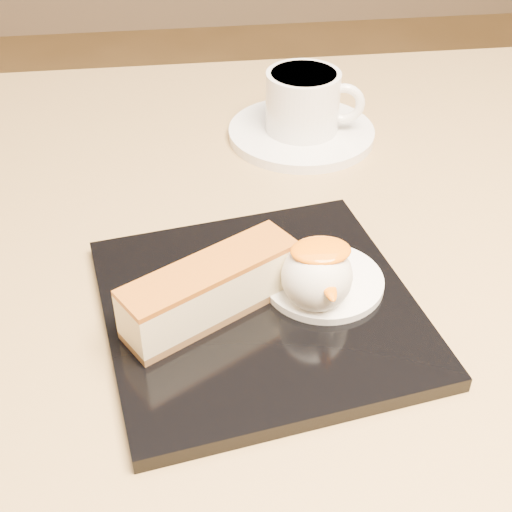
{
  "coord_description": "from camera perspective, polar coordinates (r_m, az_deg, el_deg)",
  "views": [
    {
      "loc": [
        -0.11,
        -0.45,
        1.08
      ],
      "look_at": [
        -0.05,
        -0.05,
        0.76
      ],
      "focal_mm": 50.0,
      "sensor_mm": 36.0,
      "label": 1
    }
  ],
  "objects": [
    {
      "name": "cheesecake",
      "position": [
        0.5,
        -3.64,
        -2.69
      ],
      "size": [
        0.13,
        0.1,
        0.04
      ],
      "rotation": [
        0.0,
        0.0,
        0.53
      ],
      "color": "brown",
      "rests_on": "dessert_plate"
    },
    {
      "name": "dessert_plate",
      "position": [
        0.52,
        0.28,
        -4.29
      ],
      "size": [
        0.25,
        0.25,
        0.01
      ],
      "primitive_type": "cube",
      "rotation": [
        0.0,
        0.0,
        0.16
      ],
      "color": "black",
      "rests_on": "table"
    },
    {
      "name": "cream_smear",
      "position": [
        0.53,
        5.4,
        -2.02
      ],
      "size": [
        0.09,
        0.09,
        0.01
      ],
      "primitive_type": "cylinder",
      "color": "white",
      "rests_on": "dessert_plate"
    },
    {
      "name": "saucer",
      "position": [
        0.75,
        3.64,
        9.8
      ],
      "size": [
        0.15,
        0.15,
        0.01
      ],
      "primitive_type": "cylinder",
      "color": "white",
      "rests_on": "table"
    },
    {
      "name": "coffee_cup",
      "position": [
        0.73,
        3.91,
        12.31
      ],
      "size": [
        0.1,
        0.07,
        0.06
      ],
      "rotation": [
        0.0,
        0.0,
        -0.24
      ],
      "color": "white",
      "rests_on": "saucer"
    },
    {
      "name": "mint_sprig",
      "position": [
        0.55,
        1.89,
        -0.37
      ],
      "size": [
        0.03,
        0.02,
        0.0
      ],
      "color": "green",
      "rests_on": "cream_smear"
    },
    {
      "name": "table",
      "position": [
        0.69,
        3.92,
        -9.93
      ],
      "size": [
        0.8,
        0.8,
        0.72
      ],
      "color": "black",
      "rests_on": "ground"
    },
    {
      "name": "ice_cream_scoop",
      "position": [
        0.5,
        4.89,
        -1.62
      ],
      "size": [
        0.05,
        0.05,
        0.05
      ],
      "primitive_type": "sphere",
      "color": "white",
      "rests_on": "cream_smear"
    },
    {
      "name": "mango_sauce",
      "position": [
        0.49,
        5.2,
        0.43
      ],
      "size": [
        0.04,
        0.03,
        0.01
      ],
      "primitive_type": "ellipsoid",
      "color": "orange",
      "rests_on": "ice_cream_scoop"
    }
  ]
}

